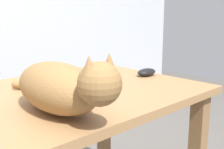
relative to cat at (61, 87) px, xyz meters
The scene contains 2 objects.
cat is the anchor object (origin of this frame).
computer_mouse 0.61m from the cat, 15.50° to the left, with size 0.11×0.06×0.04m, color black.
Camera 1 is at (-0.26, -0.87, 1.03)m, focal length 44.16 mm.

